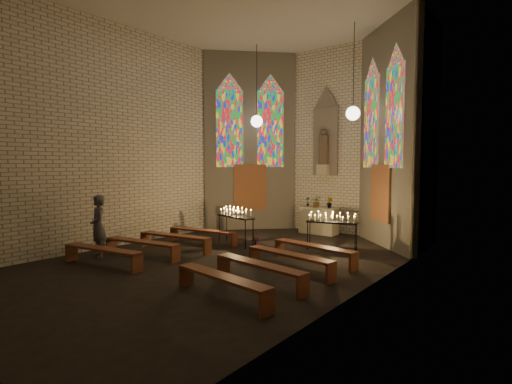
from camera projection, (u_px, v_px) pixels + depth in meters
floor at (220, 262)px, 10.70m from camera, size 12.00×12.00×0.00m
room at (289, 131)px, 13.11m from camera, size 8.22×12.43×7.00m
altar at (319, 220)px, 14.98m from camera, size 1.40×0.60×1.00m
flower_vase_left at (308, 202)px, 15.26m from camera, size 0.22×0.17×0.37m
flower_vase_center at (317, 202)px, 14.92m from camera, size 0.48×0.45×0.42m
flower_vase_right at (330, 203)px, 14.68m from camera, size 0.23×0.19×0.39m
aisle_flower_pot at (255, 245)px, 11.77m from camera, size 0.28×0.28×0.46m
votive_stand_left at (235, 214)px, 12.90m from camera, size 1.63×0.76×1.16m
votive_stand_right at (332, 220)px, 11.93m from camera, size 1.56×0.74×1.11m
pew_left_0 at (203, 232)px, 13.03m from camera, size 2.51×0.71×0.48m
pew_right_0 at (314, 248)px, 10.53m from camera, size 2.51×0.71×0.48m
pew_left_1 at (175, 238)px, 12.08m from camera, size 2.51×0.71×0.48m
pew_right_1 at (289, 257)px, 9.58m from camera, size 2.51×0.71×0.48m
pew_left_2 at (142, 244)px, 11.13m from camera, size 2.51×0.71×0.48m
pew_right_2 at (259, 267)px, 8.63m from camera, size 2.51×0.71×0.48m
pew_left_3 at (102, 251)px, 10.18m from camera, size 2.51×0.71×0.48m
pew_right_3 at (222, 280)px, 7.68m from camera, size 2.51×0.71×0.48m
visitor at (98, 226)px, 11.16m from camera, size 0.75×0.62×1.75m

